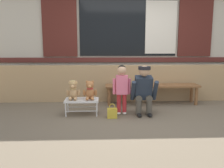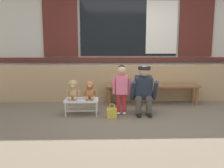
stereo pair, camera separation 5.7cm
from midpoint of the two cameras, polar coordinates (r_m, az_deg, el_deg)
name	(u,v)px [view 2 (the right image)]	position (r m, az deg, el deg)	size (l,w,h in m)	color
ground_plane	(138,118)	(4.44, 6.52, -8.18)	(60.00, 60.00, 0.00)	brown
brick_low_wall	(130,83)	(5.72, 4.58, 0.25)	(7.01, 0.25, 0.85)	tan
shop_facade	(129,28)	(6.17, 4.24, 13.11)	(7.15, 0.26, 3.45)	#B7B2A3
wooden_bench_long	(152,88)	(5.45, 9.91, -0.89)	(2.10, 0.40, 0.44)	brown
small_display_bench	(82,101)	(4.64, -6.91, -4.01)	(0.64, 0.36, 0.30)	silver
teddy_bear_with_hat	(73,90)	(4.61, -8.94, -1.51)	(0.28, 0.27, 0.36)	tan
teddy_bear_plain	(90,91)	(4.59, -4.97, -1.61)	(0.28, 0.26, 0.36)	#A86B3D
child_standing	(122,84)	(4.55, 2.66, -0.02)	(0.35, 0.18, 0.96)	#B7282D
adult_crouching	(144,90)	(4.61, 7.98, -1.40)	(0.50, 0.49, 0.95)	#4C473D
handbag_on_ground	(112,113)	(4.42, 0.34, -6.91)	(0.18, 0.11, 0.27)	gold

